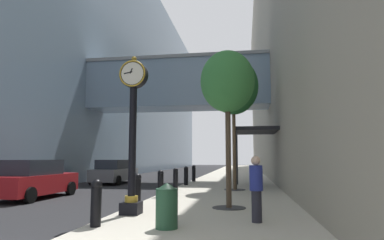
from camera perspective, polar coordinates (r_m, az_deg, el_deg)
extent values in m
plane|color=#262628|center=(31.32, 1.91, -9.75)|extent=(110.00, 110.00, 0.00)
cube|color=beige|center=(34.09, 7.37, -9.32)|extent=(5.71, 80.00, 0.14)
cube|color=#758EA8|center=(39.13, -16.08, 9.29)|extent=(9.00, 80.00, 24.52)
cube|color=#758EA8|center=(25.66, -2.34, 5.82)|extent=(14.15, 3.20, 3.52)
cube|color=gray|center=(26.12, -2.32, 9.86)|extent=(14.15, 3.40, 0.24)
cube|color=#A89E89|center=(36.61, 18.93, 12.88)|extent=(9.00, 80.00, 27.42)
cube|color=black|center=(10.22, -10.38, -14.63)|extent=(0.55, 0.55, 0.35)
cylinder|color=gold|center=(10.18, -10.35, -13.15)|extent=(0.39, 0.38, 0.18)
cylinder|color=black|center=(10.12, -10.15, -3.55)|extent=(0.22, 0.22, 3.22)
cylinder|color=black|center=(10.42, -9.93, 7.67)|extent=(0.84, 0.28, 0.84)
torus|color=gold|center=(10.28, -10.21, 7.87)|extent=(0.82, 0.05, 0.82)
cylinder|color=silver|center=(10.29, -10.20, 7.87)|extent=(0.69, 0.01, 0.69)
cylinder|color=silver|center=(10.56, -9.66, 7.48)|extent=(0.69, 0.01, 0.69)
sphere|color=gold|center=(10.55, -9.88, 10.26)|extent=(0.16, 0.16, 0.16)
cube|color=black|center=(10.31, -10.37, 8.29)|extent=(0.09, 0.01, 0.17)
cube|color=black|center=(10.33, -10.89, 7.96)|extent=(0.26, 0.01, 0.08)
cylinder|color=black|center=(8.59, -16.12, -14.13)|extent=(0.25, 0.25, 0.92)
sphere|color=black|center=(8.53, -16.01, -10.60)|extent=(0.27, 0.27, 0.27)
cylinder|color=black|center=(11.47, -9.38, -12.31)|extent=(0.25, 0.25, 0.92)
sphere|color=black|center=(11.42, -9.33, -9.66)|extent=(0.27, 0.27, 0.27)
cylinder|color=black|center=(14.44, -5.42, -11.15)|extent=(0.25, 0.25, 0.92)
sphere|color=black|center=(14.41, -5.40, -9.05)|extent=(0.27, 0.27, 0.27)
cylinder|color=black|center=(17.46, -2.84, -10.36)|extent=(0.25, 0.25, 0.92)
sphere|color=black|center=(17.43, -2.83, -8.62)|extent=(0.27, 0.27, 0.27)
cylinder|color=black|center=(20.51, -1.03, -9.79)|extent=(0.25, 0.25, 0.92)
sphere|color=black|center=(20.48, -1.02, -8.31)|extent=(0.27, 0.27, 0.27)
cylinder|color=black|center=(23.57, 0.31, -9.37)|extent=(0.25, 0.25, 0.92)
sphere|color=black|center=(23.55, 0.31, -8.08)|extent=(0.27, 0.27, 0.27)
cylinder|color=#333335|center=(11.35, 6.36, -14.70)|extent=(1.10, 1.10, 0.02)
cylinder|color=#4C3D2D|center=(11.24, 6.24, -5.76)|extent=(0.18, 0.18, 3.55)
ellipsoid|color=#387F3D|center=(11.53, 6.09, 6.60)|extent=(1.85, 1.85, 2.12)
cylinder|color=#333335|center=(17.61, 7.35, -11.75)|extent=(1.10, 1.10, 0.02)
cylinder|color=brown|center=(17.54, 7.24, -4.55)|extent=(0.18, 0.18, 4.44)
ellipsoid|color=#23602D|center=(17.94, 7.10, 5.74)|extent=(2.63, 2.63, 3.03)
cylinder|color=#234C33|center=(8.09, -4.35, -14.85)|extent=(0.52, 0.52, 0.92)
cone|color=#183523|center=(8.03, -4.32, -11.24)|extent=(0.53, 0.53, 0.16)
cylinder|color=#23232D|center=(8.96, 11.01, -14.33)|extent=(0.36, 0.36, 0.80)
cylinder|color=navy|center=(8.88, 10.91, -9.72)|extent=(0.47, 0.47, 0.65)
sphere|color=beige|center=(8.87, 10.85, -6.85)|extent=(0.24, 0.24, 0.24)
cube|color=black|center=(19.59, 10.82, -1.81)|extent=(2.40, 3.60, 0.20)
cylinder|color=#333338|center=(17.92, 7.48, -6.57)|extent=(0.10, 0.10, 3.20)
cylinder|color=#333338|center=(21.12, 7.72, -6.55)|extent=(0.10, 0.10, 3.20)
cube|color=#AD191E|center=(16.52, -25.36, -9.87)|extent=(1.84, 4.44, 0.82)
cube|color=#282D38|center=(16.30, -25.69, -7.35)|extent=(1.59, 2.50, 0.67)
cylinder|color=black|center=(18.27, -24.93, -10.48)|extent=(0.23, 0.64, 0.64)
cylinder|color=black|center=(17.33, -20.08, -10.94)|extent=(0.23, 0.64, 0.64)
cylinder|color=black|center=(14.82, -26.01, -11.50)|extent=(0.23, 0.64, 0.64)
cube|color=slate|center=(24.29, -13.09, -9.07)|extent=(1.89, 4.70, 0.80)
cube|color=#282D38|center=(24.06, -13.27, -7.42)|extent=(1.64, 2.64, 0.65)
cylinder|color=black|center=(26.13, -13.59, -9.52)|extent=(0.23, 0.64, 0.64)
cylinder|color=black|center=(25.46, -9.78, -9.69)|extent=(0.23, 0.64, 0.64)
cylinder|color=black|center=(23.25, -16.76, -9.83)|extent=(0.23, 0.64, 0.64)
cylinder|color=black|center=(22.50, -12.55, -10.06)|extent=(0.23, 0.64, 0.64)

